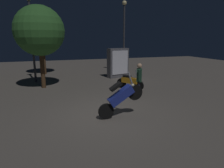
# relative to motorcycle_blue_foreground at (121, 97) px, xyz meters

# --- Properties ---
(ground_plane) EXTENTS (40.00, 40.00, 0.00)m
(ground_plane) POSITION_rel_motorcycle_blue_foreground_xyz_m (-0.40, 0.38, -0.74)
(ground_plane) COLOR #605951
(motorcycle_blue_foreground) EXTENTS (1.66, 0.33, 1.63)m
(motorcycle_blue_foreground) POSITION_rel_motorcycle_blue_foreground_xyz_m (0.00, 0.00, 0.00)
(motorcycle_blue_foreground) COLOR black
(motorcycle_blue_foreground) RESTS_ON ground_plane
(motorcycle_orange_parked_left) EXTENTS (1.09, 1.38, 1.11)m
(motorcycle_orange_parked_left) POSITION_rel_motorcycle_blue_foreground_xyz_m (1.91, 3.58, -0.31)
(motorcycle_orange_parked_left) COLOR black
(motorcycle_orange_parked_left) RESTS_ON ground_plane
(person_rider_beside) EXTENTS (0.38, 0.63, 1.66)m
(person_rider_beside) POSITION_rel_motorcycle_blue_foreground_xyz_m (1.65, 1.92, 0.24)
(person_rider_beside) COLOR black
(person_rider_beside) RESTS_ON ground_plane
(streetlamp_near) EXTENTS (0.36, 0.36, 5.68)m
(streetlamp_near) POSITION_rel_motorcycle_blue_foreground_xyz_m (3.65, 8.94, 2.80)
(streetlamp_near) COLOR #38383D
(streetlamp_near) RESTS_ON ground_plane
(streetlamp_far) EXTENTS (0.36, 0.36, 5.34)m
(streetlamp_far) POSITION_rel_motorcycle_blue_foreground_xyz_m (-3.19, 7.22, 2.62)
(streetlamp_far) COLOR #38383D
(streetlamp_far) RESTS_ON ground_plane
(tree_left_bg) EXTENTS (2.43, 2.43, 4.52)m
(tree_left_bg) POSITION_rel_motorcycle_blue_foreground_xyz_m (-2.64, 10.15, 2.54)
(tree_left_bg) COLOR #4C331E
(tree_left_bg) RESTS_ON ground_plane
(tree_right_bg) EXTENTS (2.71, 2.71, 4.54)m
(tree_right_bg) POSITION_rel_motorcycle_blue_foreground_xyz_m (-2.68, 5.46, 2.42)
(tree_right_bg) COLOR #4C331E
(tree_right_bg) RESTS_ON ground_plane
(kiosk_billboard) EXTENTS (1.68, 0.91, 2.10)m
(kiosk_billboard) POSITION_rel_motorcycle_blue_foreground_xyz_m (2.49, 7.13, 0.31)
(kiosk_billboard) COLOR #595960
(kiosk_billboard) RESTS_ON ground_plane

